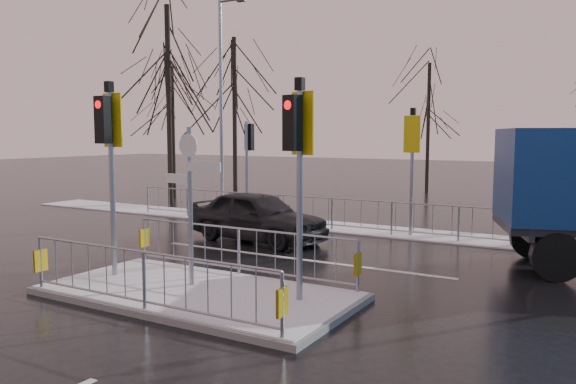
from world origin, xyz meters
The scene contains 11 objects.
ground centered at (0.00, 0.00, 0.00)m, with size 120.00×120.00×0.00m, color black.
snow_verge centered at (0.00, 8.60, 0.02)m, with size 30.00×2.00×0.04m, color white.
lane_markings centered at (0.00, -0.33, 0.00)m, with size 8.00×11.38×0.01m.
traffic_island centered at (-0.01, 0.01, 0.39)m, with size 6.00×3.04×4.15m.
far_kerb_fixtures centered at (0.29, 8.09, 1.02)m, with size 18.00×0.65×3.83m.
car_far_lane centered at (-2.10, 5.29, 0.73)m, with size 1.73×4.31×1.47m, color black.
tree_near_a centered at (-10.50, 11.00, 6.11)m, with size 4.75×4.75×8.97m.
tree_near_b centered at (-8.00, 12.50, 5.15)m, with size 4.00×4.00×7.55m.
tree_near_c centered at (-12.50, 13.50, 4.50)m, with size 3.50×3.50×6.61m.
tree_far_a centered at (-2.00, 22.00, 4.82)m, with size 3.75×3.75×7.08m.
street_lamp_left centered at (-6.43, 9.50, 4.49)m, with size 1.25×0.18×8.20m.
Camera 1 is at (6.71, -8.14, 3.07)m, focal length 35.00 mm.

